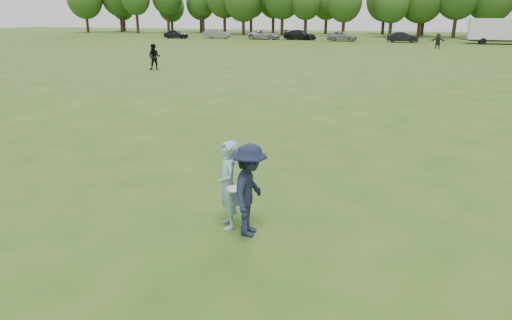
# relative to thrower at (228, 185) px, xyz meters

# --- Properties ---
(ground) EXTENTS (200.00, 200.00, 0.00)m
(ground) POSITION_rel_thrower_xyz_m (0.68, 0.45, -0.86)
(ground) COLOR #285016
(ground) RESTS_ON ground
(thrower) EXTENTS (0.67, 0.75, 1.72)m
(thrower) POSITION_rel_thrower_xyz_m (0.00, 0.00, 0.00)
(thrower) COLOR #84B6CC
(thrower) RESTS_ON ground
(defender) EXTENTS (0.73, 1.18, 1.75)m
(defender) POSITION_rel_thrower_xyz_m (0.49, -0.16, 0.02)
(defender) COLOR #171E33
(defender) RESTS_ON ground
(player_far_a) EXTENTS (1.04, 0.90, 1.84)m
(player_far_a) POSITION_rel_thrower_xyz_m (-14.50, 21.77, 0.06)
(player_far_a) COLOR black
(player_far_a) RESTS_ON ground
(player_far_d) EXTENTS (1.67, 0.78, 1.74)m
(player_far_d) POSITION_rel_thrower_xyz_m (5.56, 49.34, 0.01)
(player_far_d) COLOR #242424
(player_far_d) RESTS_ON ground
(car_a) EXTENTS (3.89, 1.73, 1.30)m
(car_a) POSITION_rel_thrower_xyz_m (-32.74, 59.10, -0.21)
(car_a) COLOR black
(car_a) RESTS_ON ground
(car_b) EXTENTS (4.37, 1.78, 1.41)m
(car_b) POSITION_rel_thrower_xyz_m (-26.90, 61.65, -0.15)
(car_b) COLOR slate
(car_b) RESTS_ON ground
(car_c) EXTENTS (5.02, 2.43, 1.38)m
(car_c) POSITION_rel_thrower_xyz_m (-18.78, 61.15, -0.17)
(car_c) COLOR #A1A2A6
(car_c) RESTS_ON ground
(car_d) EXTENTS (5.14, 2.53, 1.44)m
(car_d) POSITION_rel_thrower_xyz_m (-13.37, 61.76, -0.14)
(car_d) COLOR black
(car_d) RESTS_ON ground
(car_e) EXTENTS (4.22, 1.73, 1.43)m
(car_e) POSITION_rel_thrower_xyz_m (-6.81, 60.15, -0.14)
(car_e) COLOR slate
(car_e) RESTS_ON ground
(car_f) EXTENTS (4.21, 1.53, 1.38)m
(car_f) POSITION_rel_thrower_xyz_m (1.47, 60.11, -0.17)
(car_f) COLOR black
(car_f) RESTS_ON ground
(disc_in_play) EXTENTS (0.28, 0.28, 0.07)m
(disc_in_play) POSITION_rel_thrower_xyz_m (0.23, -0.28, 0.06)
(disc_in_play) COLOR white
(disc_in_play) RESTS_ON ground
(cargo_trailer) EXTENTS (9.00, 2.75, 3.20)m
(cargo_trailer) POSITION_rel_thrower_xyz_m (13.62, 60.40, 0.92)
(cargo_trailer) COLOR white
(cargo_trailer) RESTS_ON ground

